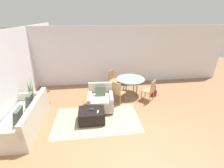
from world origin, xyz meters
name	(u,v)px	position (x,y,z in m)	size (l,w,h in m)	color
ground_plane	(118,137)	(0.00, 0.00, 0.00)	(20.00, 20.00, 0.00)	#936B47
wall_back	(106,56)	(0.00, 3.81, 1.38)	(12.00, 0.06, 2.75)	white
wall_left	(6,78)	(-3.31, 1.50, 1.38)	(0.06, 12.00, 2.75)	white
area_rug	(97,120)	(-0.57, 0.85, 0.00)	(2.77, 1.61, 0.01)	tan
couch	(25,119)	(-2.72, 0.77, 0.30)	(0.95, 2.08, 0.91)	beige
armchair	(101,100)	(-0.40, 1.55, 0.33)	(0.95, 0.99, 0.87)	beige
ottoman	(92,115)	(-0.74, 0.80, 0.23)	(0.82, 0.63, 0.42)	black
book_stack	(92,109)	(-0.72, 0.84, 0.43)	(0.18, 0.16, 0.03)	black
tv_remote_primary	(86,113)	(-0.91, 0.67, 0.42)	(0.05, 0.17, 0.01)	black
tv_remote_secondary	(98,112)	(-0.53, 0.70, 0.42)	(0.07, 0.16, 0.01)	#B7B7BC
potted_plant	(32,98)	(-3.01, 2.20, 0.25)	(0.35, 0.35, 1.06)	brown
side_table	(45,95)	(-2.47, 2.10, 0.38)	(0.37, 0.37, 0.55)	#4C3828
picture_frame	(44,89)	(-2.47, 2.10, 0.65)	(0.16, 0.07, 0.20)	black
dining_table	(130,80)	(0.92, 2.45, 0.66)	(1.18, 1.18, 0.74)	#8C9E99
dining_chair_near_left	(118,91)	(0.28, 1.81, 0.52)	(0.59, 0.59, 0.90)	tan
dining_chair_near_right	(150,89)	(1.56, 1.81, 0.52)	(0.59, 0.59, 0.90)	tan
dining_chair_far_left	(113,78)	(0.28, 3.09, 0.52)	(0.59, 0.59, 0.90)	tan
potted_plant_small	(154,92)	(1.91, 2.19, 0.18)	(0.25, 0.25, 0.63)	maroon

